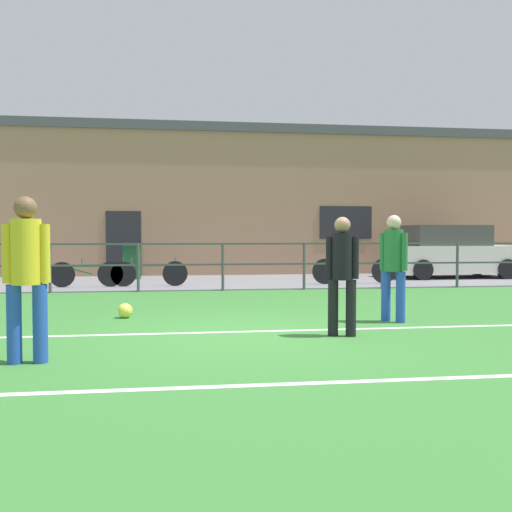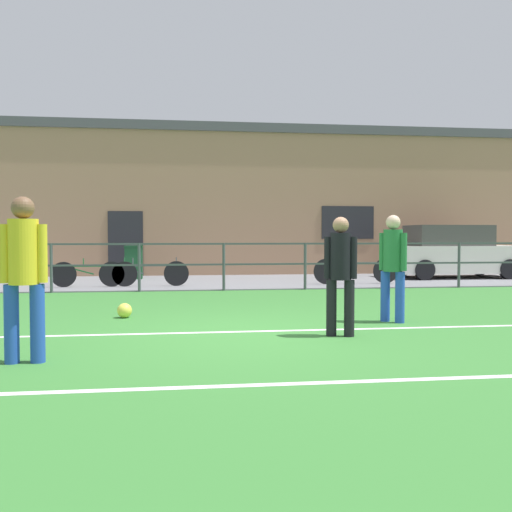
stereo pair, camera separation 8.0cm
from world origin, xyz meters
TOP-DOWN VIEW (x-y plane):
  - ground at (0.00, 0.00)m, footprint 60.00×44.00m
  - field_line_touchline at (0.00, 0.15)m, footprint 36.00×0.11m
  - field_line_hash at (0.00, -2.66)m, footprint 36.00×0.11m
  - pavement_strip at (0.00, 8.50)m, footprint 48.00×5.00m
  - perimeter_fence at (0.00, 6.00)m, footprint 36.07×0.07m
  - clubhouse_facade at (0.00, 12.20)m, footprint 28.00×2.56m
  - player_goalkeeper at (1.06, -0.36)m, footprint 0.41×0.28m
  - player_striker at (-2.67, -1.45)m, footprint 0.48×0.31m
  - player_winger at (2.20, 0.73)m, footprint 0.34×0.36m
  - soccer_ball_spare at (-1.94, 1.73)m, footprint 0.24×0.24m
  - parked_car_red at (7.30, 8.97)m, footprint 3.90×1.88m
  - bicycle_parked_0 at (3.66, 7.20)m, footprint 2.34×0.04m
  - bicycle_parked_1 at (-1.96, 7.20)m, footprint 2.28×0.04m
  - bicycle_parked_2 at (-3.21, 7.20)m, footprint 2.15×0.04m
  - trash_bin_0 at (-2.42, 9.72)m, footprint 0.53×0.45m

SIDE VIEW (x-z plane):
  - ground at x=0.00m, z-range -0.04..0.00m
  - field_line_touchline at x=0.00m, z-range 0.00..0.00m
  - field_line_hash at x=0.00m, z-range 0.00..0.00m
  - pavement_strip at x=0.00m, z-range 0.00..0.02m
  - soccer_ball_spare at x=-1.94m, z-range 0.00..0.24m
  - bicycle_parked_2 at x=-3.21m, z-range -0.01..0.72m
  - bicycle_parked_1 at x=-1.96m, z-range -0.01..0.73m
  - bicycle_parked_0 at x=3.66m, z-range -0.01..0.76m
  - trash_bin_0 at x=-2.42m, z-range 0.02..1.02m
  - perimeter_fence at x=0.00m, z-range 0.17..1.32m
  - parked_car_red at x=7.30m, z-range -0.03..1.59m
  - player_goalkeeper at x=1.06m, z-range 0.11..1.69m
  - player_winger at x=2.20m, z-range 0.11..1.76m
  - player_striker at x=-2.67m, z-range 0.12..1.87m
  - clubhouse_facade at x=0.00m, z-range 0.01..5.02m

